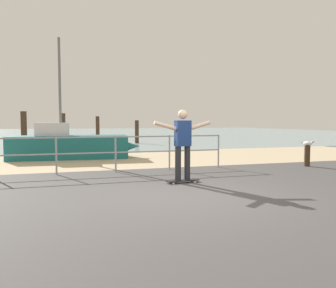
{
  "coord_description": "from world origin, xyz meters",
  "views": [
    {
      "loc": [
        -2.4,
        -6.19,
        1.48
      ],
      "look_at": [
        0.18,
        2.0,
        0.9
      ],
      "focal_mm": 37.09,
      "sensor_mm": 36.0,
      "label": 1
    }
  ],
  "objects_px": {
    "skateboard": "(183,181)",
    "seagull": "(308,143)",
    "skateboarder": "(183,140)",
    "sailboat": "(73,146)",
    "bollard_short": "(307,156)"
  },
  "relations": [
    {
      "from": "skateboard",
      "to": "seagull",
      "type": "relative_size",
      "value": 1.69
    },
    {
      "from": "skateboarder",
      "to": "seagull",
      "type": "bearing_deg",
      "value": 17.95
    },
    {
      "from": "sailboat",
      "to": "seagull",
      "type": "xyz_separation_m",
      "value": [
        7.05,
        -4.69,
        0.24
      ]
    },
    {
      "from": "sailboat",
      "to": "bollard_short",
      "type": "relative_size",
      "value": 7.34
    },
    {
      "from": "seagull",
      "to": "bollard_short",
      "type": "bearing_deg",
      "value": 104.28
    },
    {
      "from": "sailboat",
      "to": "skateboarder",
      "type": "xyz_separation_m",
      "value": [
        2.23,
        -6.25,
        0.5
      ]
    },
    {
      "from": "sailboat",
      "to": "skateboarder",
      "type": "height_order",
      "value": "sailboat"
    },
    {
      "from": "bollard_short",
      "to": "skateboarder",
      "type": "bearing_deg",
      "value": -161.86
    },
    {
      "from": "skateboarder",
      "to": "seagull",
      "type": "relative_size",
      "value": 3.42
    },
    {
      "from": "skateboarder",
      "to": "bollard_short",
      "type": "height_order",
      "value": "skateboarder"
    },
    {
      "from": "sailboat",
      "to": "skateboard",
      "type": "xyz_separation_m",
      "value": [
        2.23,
        -6.25,
        -0.45
      ]
    },
    {
      "from": "bollard_short",
      "to": "seagull",
      "type": "xyz_separation_m",
      "value": [
        0.0,
        -0.02,
        0.42
      ]
    },
    {
      "from": "bollard_short",
      "to": "seagull",
      "type": "bearing_deg",
      "value": -75.72
    },
    {
      "from": "sailboat",
      "to": "skateboard",
      "type": "height_order",
      "value": "sailboat"
    },
    {
      "from": "skateboarder",
      "to": "bollard_short",
      "type": "xyz_separation_m",
      "value": [
        4.81,
        1.58,
        -0.68
      ]
    }
  ]
}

